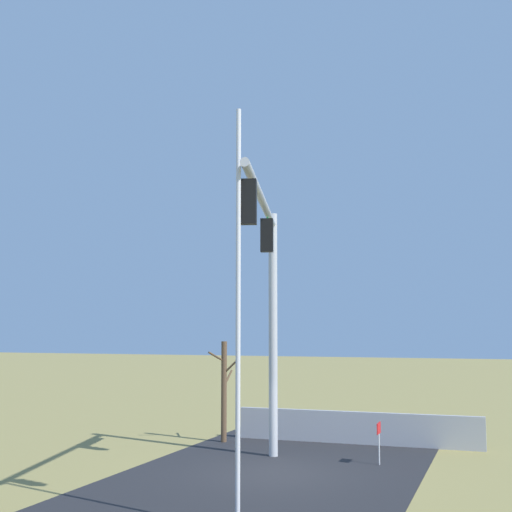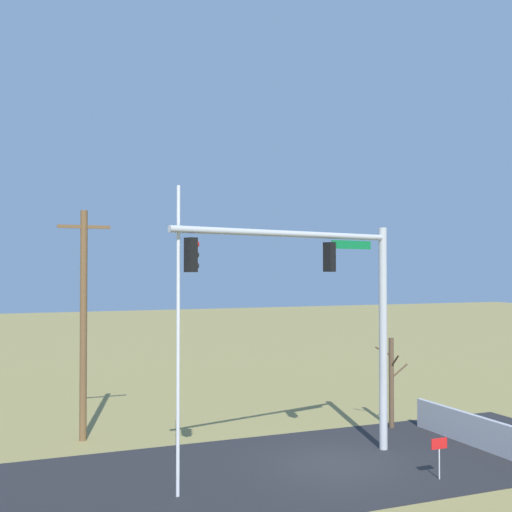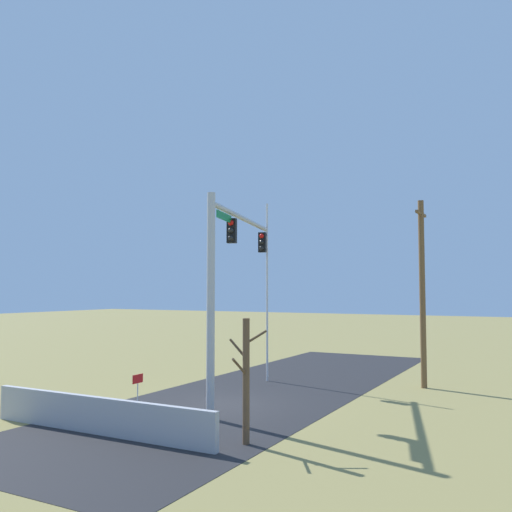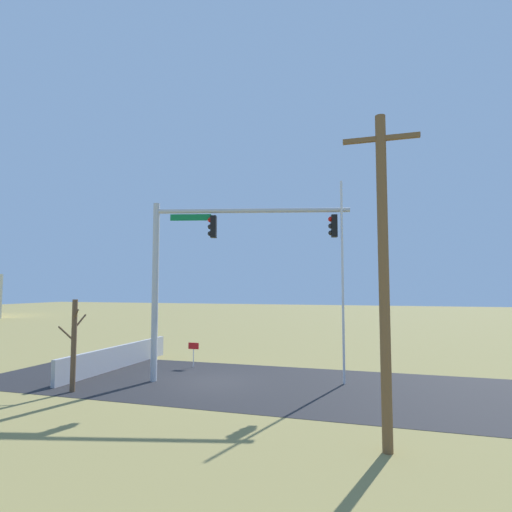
{
  "view_description": "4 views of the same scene",
  "coord_description": "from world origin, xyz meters",
  "px_view_note": "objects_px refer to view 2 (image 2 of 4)",
  "views": [
    {
      "loc": [
        -18.58,
        -6.13,
        3.95
      ],
      "look_at": [
        -2.75,
        -0.48,
        5.75
      ],
      "focal_mm": 48.3,
      "sensor_mm": 36.0,
      "label": 1
    },
    {
      "loc": [
        -10.28,
        -18.46,
        6.23
      ],
      "look_at": [
        -2.86,
        -0.34,
        6.64
      ],
      "focal_mm": 45.6,
      "sensor_mm": 36.0,
      "label": 2
    },
    {
      "loc": [
        18.0,
        10.86,
        4.32
      ],
      "look_at": [
        -2.89,
        -0.29,
        5.83
      ],
      "focal_mm": 38.19,
      "sensor_mm": 36.0,
      "label": 3
    },
    {
      "loc": [
        -7.06,
        16.79,
        3.99
      ],
      "look_at": [
        -1.79,
        -0.62,
        5.37
      ],
      "focal_mm": 29.19,
      "sensor_mm": 36.0,
      "label": 4
    }
  ],
  "objects_px": {
    "bare_tree": "(391,381)",
    "open_sign": "(439,449)",
    "signal_mast": "(337,294)",
    "utility_pole": "(84,320)",
    "flagpole": "(178,340)"
  },
  "relations": [
    {
      "from": "flagpole",
      "to": "bare_tree",
      "type": "relative_size",
      "value": 2.42
    },
    {
      "from": "utility_pole",
      "to": "bare_tree",
      "type": "relative_size",
      "value": 2.38
    },
    {
      "from": "signal_mast",
      "to": "utility_pole",
      "type": "distance_m",
      "value": 9.36
    },
    {
      "from": "flagpole",
      "to": "bare_tree",
      "type": "xyz_separation_m",
      "value": [
        9.87,
        4.34,
        -2.45
      ]
    },
    {
      "from": "utility_pole",
      "to": "flagpole",
      "type": "bearing_deg",
      "value": -76.85
    },
    {
      "from": "signal_mast",
      "to": "open_sign",
      "type": "xyz_separation_m",
      "value": [
        1.87,
        -2.81,
        -4.51
      ]
    },
    {
      "from": "utility_pole",
      "to": "bare_tree",
      "type": "bearing_deg",
      "value": -13.0
    },
    {
      "from": "signal_mast",
      "to": "bare_tree",
      "type": "bearing_deg",
      "value": 36.23
    },
    {
      "from": "open_sign",
      "to": "flagpole",
      "type": "bearing_deg",
      "value": 168.61
    },
    {
      "from": "signal_mast",
      "to": "open_sign",
      "type": "bearing_deg",
      "value": -56.32
    },
    {
      "from": "utility_pole",
      "to": "bare_tree",
      "type": "height_order",
      "value": "utility_pole"
    },
    {
      "from": "flagpole",
      "to": "open_sign",
      "type": "bearing_deg",
      "value": -11.39
    },
    {
      "from": "bare_tree",
      "to": "open_sign",
      "type": "xyz_separation_m",
      "value": [
        -2.3,
        -5.87,
        -0.92
      ]
    },
    {
      "from": "flagpole",
      "to": "bare_tree",
      "type": "distance_m",
      "value": 11.06
    },
    {
      "from": "signal_mast",
      "to": "open_sign",
      "type": "distance_m",
      "value": 5.64
    }
  ]
}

